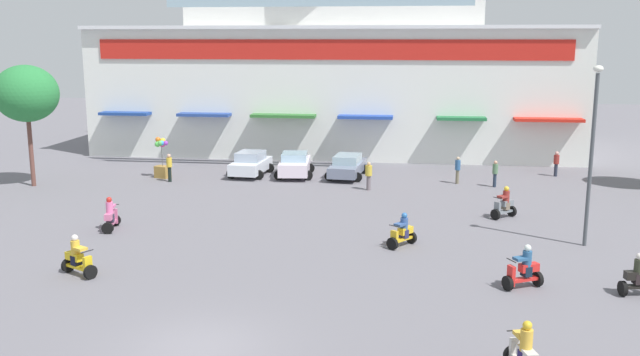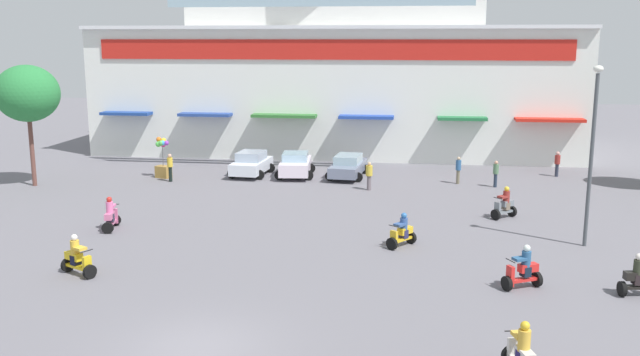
{
  "view_description": "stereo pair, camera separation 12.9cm",
  "coord_description": "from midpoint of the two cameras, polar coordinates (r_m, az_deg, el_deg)",
  "views": [
    {
      "loc": [
        5.74,
        -17.5,
        8.6
      ],
      "look_at": [
        1.57,
        14.21,
        2.06
      ],
      "focal_mm": 38.67,
      "sensor_mm": 36.0,
      "label": 1
    },
    {
      "loc": [
        5.87,
        -17.49,
        8.6
      ],
      "look_at": [
        1.57,
        14.21,
        2.06
      ],
      "focal_mm": 38.67,
      "sensor_mm": 36.0,
      "label": 2
    }
  ],
  "objects": [
    {
      "name": "pedestrian_2",
      "position": [
        39.45,
        4.18,
        0.31
      ],
      "size": [
        0.4,
        0.4,
        1.64
      ],
      "color": "slate",
      "rests_on": "ground"
    },
    {
      "name": "scooter_rider_0",
      "position": [
        19.04,
        16.55,
        -13.72
      ],
      "size": [
        0.86,
        1.43,
        1.54
      ],
      "color": "black",
      "rests_on": "ground"
    },
    {
      "name": "scooter_rider_4",
      "position": [
        34.48,
        15.13,
        -2.18
      ],
      "size": [
        1.32,
        1.25,
        1.57
      ],
      "color": "black",
      "rests_on": "ground"
    },
    {
      "name": "parked_car_2",
      "position": [
        43.05,
        2.42,
        1.0
      ],
      "size": [
        2.58,
        4.45,
        1.42
      ],
      "color": "slate",
      "rests_on": "ground"
    },
    {
      "name": "streetlamp_near",
      "position": [
        30.28,
        21.72,
        2.63
      ],
      "size": [
        0.4,
        0.4,
        7.51
      ],
      "color": "#474C51",
      "rests_on": "ground"
    },
    {
      "name": "scooter_rider_3",
      "position": [
        32.7,
        -16.81,
        -3.03
      ],
      "size": [
        0.77,
        1.55,
        1.57
      ],
      "color": "black",
      "rests_on": "ground"
    },
    {
      "name": "scooter_rider_6",
      "position": [
        26.96,
        -19.31,
        -6.31
      ],
      "size": [
        1.55,
        1.15,
        1.54
      ],
      "color": "black",
      "rests_on": "ground"
    },
    {
      "name": "ground_plane",
      "position": [
        32.21,
        -2.95,
        -3.94
      ],
      "size": [
        128.0,
        128.0,
        0.0
      ],
      "primitive_type": "plane",
      "color": "slate"
    },
    {
      "name": "parked_car_0",
      "position": [
        43.77,
        -5.62,
        1.2
      ],
      "size": [
        2.58,
        3.94,
        1.54
      ],
      "color": "white",
      "rests_on": "ground"
    },
    {
      "name": "plaza_tree_0",
      "position": [
        43.32,
        -22.99,
        6.44
      ],
      "size": [
        3.68,
        3.52,
        7.07
      ],
      "color": "brown",
      "rests_on": "ground"
    },
    {
      "name": "scooter_rider_1",
      "position": [
        25.17,
        16.6,
        -7.34
      ],
      "size": [
        1.47,
        1.11,
        1.58
      ],
      "color": "black",
      "rests_on": "ground"
    },
    {
      "name": "pedestrian_1",
      "position": [
        42.63,
        -12.22,
        1.01
      ],
      "size": [
        0.35,
        0.35,
        1.71
      ],
      "color": "black",
      "rests_on": "ground"
    },
    {
      "name": "scooter_rider_2",
      "position": [
        25.86,
        25.1,
        -7.52
      ],
      "size": [
        1.44,
        0.75,
        1.51
      ],
      "color": "black",
      "rests_on": "ground"
    },
    {
      "name": "scooter_rider_5",
      "position": [
        29.05,
        6.93,
        -4.53
      ],
      "size": [
        1.27,
        1.44,
        1.45
      ],
      "color": "black",
      "rests_on": "ground"
    },
    {
      "name": "pedestrian_4",
      "position": [
        41.44,
        14.43,
        0.47
      ],
      "size": [
        0.33,
        0.33,
        1.56
      ],
      "color": "#253143",
      "rests_on": "ground"
    },
    {
      "name": "colonial_building",
      "position": [
        54.78,
        1.67,
        10.64
      ],
      "size": [
        35.44,
        19.16,
        18.06
      ],
      "color": "white",
      "rests_on": "ground"
    },
    {
      "name": "balloon_vendor_cart",
      "position": [
        43.92,
        -12.79,
        1.41
      ],
      "size": [
        1.05,
        0.86,
        2.55
      ],
      "color": "#A27B3A",
      "rests_on": "ground"
    },
    {
      "name": "pedestrian_0",
      "position": [
        45.74,
        19.12,
        1.24
      ],
      "size": [
        0.39,
        0.39,
        1.59
      ],
      "color": "#2A2E3D",
      "rests_on": "ground"
    },
    {
      "name": "pedestrian_3",
      "position": [
        41.88,
        11.46,
        0.79
      ],
      "size": [
        0.33,
        0.33,
        1.64
      ],
      "color": "#6E6650",
      "rests_on": "ground"
    },
    {
      "name": "parked_car_1",
      "position": [
        43.3,
        -1.96,
        1.13
      ],
      "size": [
        2.62,
        4.03,
        1.51
      ],
      "color": "silver",
      "rests_on": "ground"
    }
  ]
}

